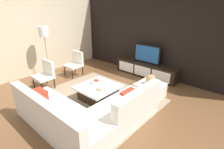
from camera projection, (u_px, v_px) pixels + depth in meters
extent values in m
plane|color=brown|center=(98.00, 101.00, 4.81)|extent=(14.00, 14.00, 0.00)
cube|color=black|center=(153.00, 36.00, 6.15)|extent=(6.40, 0.12, 2.80)
cube|color=beige|center=(40.00, 35.00, 6.40)|extent=(0.12, 5.20, 2.80)
cube|color=gray|center=(96.00, 100.00, 4.87)|extent=(3.16, 2.69, 0.01)
cube|color=black|center=(146.00, 69.00, 6.37)|extent=(2.31, 0.48, 0.50)
cube|color=white|center=(126.00, 67.00, 6.64)|extent=(0.65, 0.01, 0.35)
cube|color=white|center=(142.00, 71.00, 6.20)|extent=(0.65, 0.01, 0.35)
cube|color=white|center=(161.00, 76.00, 5.76)|extent=(0.65, 0.01, 0.35)
cube|color=black|center=(147.00, 54.00, 6.15)|extent=(1.01, 0.05, 0.66)
cube|color=#194C8C|center=(147.00, 54.00, 6.13)|extent=(0.91, 0.01, 0.55)
cube|color=white|center=(60.00, 119.00, 3.70)|extent=(2.45, 0.85, 0.42)
cube|color=white|center=(42.00, 109.00, 3.32)|extent=(2.45, 0.18, 0.40)
cube|color=white|center=(125.00, 110.00, 4.03)|extent=(0.85, 1.53, 0.42)
cube|color=white|center=(138.00, 99.00, 3.67)|extent=(0.18, 1.53, 0.40)
cube|color=red|center=(41.00, 94.00, 4.04)|extent=(0.36, 0.20, 0.22)
cube|color=red|center=(135.00, 94.00, 4.20)|extent=(0.60, 0.44, 0.06)
cube|color=black|center=(98.00, 93.00, 4.88)|extent=(0.80, 0.84, 0.33)
cube|color=white|center=(98.00, 87.00, 4.80)|extent=(1.00, 1.05, 0.05)
cylinder|color=black|center=(34.00, 83.00, 5.45)|extent=(0.04, 0.04, 0.38)
cylinder|color=black|center=(41.00, 87.00, 5.15)|extent=(0.04, 0.04, 0.38)
cylinder|color=black|center=(46.00, 79.00, 5.74)|extent=(0.04, 0.04, 0.38)
cylinder|color=black|center=(54.00, 83.00, 5.44)|extent=(0.04, 0.04, 0.38)
cube|color=white|center=(43.00, 77.00, 5.38)|extent=(0.56, 0.50, 0.08)
cube|color=white|center=(48.00, 67.00, 5.42)|extent=(0.56, 0.08, 0.45)
cylinder|color=#A5A5AA|center=(50.00, 76.00, 6.43)|extent=(0.28, 0.28, 0.02)
cylinder|color=#A5A5AA|center=(47.00, 57.00, 6.16)|extent=(0.03, 0.03, 1.42)
cylinder|color=white|center=(43.00, 31.00, 5.83)|extent=(0.33, 0.33, 0.32)
cube|color=white|center=(150.00, 90.00, 4.95)|extent=(0.70, 0.70, 0.40)
cylinder|color=silver|center=(96.00, 82.00, 4.96)|extent=(0.28, 0.28, 0.07)
sphere|color=#B23326|center=(97.00, 81.00, 4.91)|extent=(0.09, 0.09, 0.09)
sphere|color=#4C8C33|center=(97.00, 80.00, 4.97)|extent=(0.07, 0.07, 0.07)
sphere|color=gold|center=(95.00, 80.00, 4.98)|extent=(0.08, 0.08, 0.08)
sphere|color=#B23326|center=(95.00, 81.00, 4.93)|extent=(0.08, 0.08, 0.08)
cylinder|color=black|center=(65.00, 71.00, 6.44)|extent=(0.04, 0.04, 0.38)
cylinder|color=black|center=(72.00, 74.00, 6.15)|extent=(0.04, 0.04, 0.38)
cylinder|color=black|center=(75.00, 67.00, 6.75)|extent=(0.04, 0.04, 0.38)
cylinder|color=black|center=(83.00, 70.00, 6.46)|extent=(0.04, 0.04, 0.38)
cube|color=white|center=(73.00, 66.00, 6.38)|extent=(0.54, 0.53, 0.08)
cube|color=white|center=(78.00, 57.00, 6.44)|extent=(0.54, 0.08, 0.45)
sphere|color=#AD8451|center=(151.00, 79.00, 4.82)|extent=(0.28, 0.28, 0.28)
cube|color=#CCB78C|center=(100.00, 90.00, 4.57)|extent=(0.19, 0.13, 0.03)
cube|color=#CCB78C|center=(100.00, 89.00, 4.56)|extent=(0.19, 0.11, 0.03)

